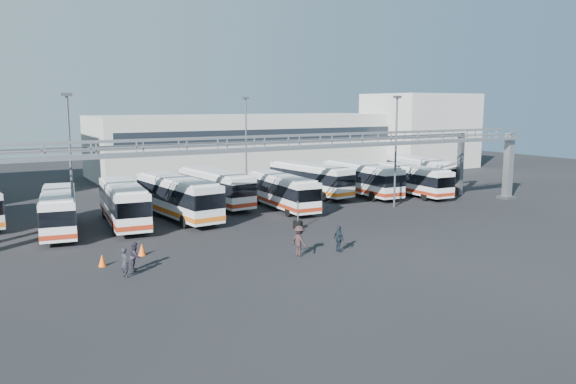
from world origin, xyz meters
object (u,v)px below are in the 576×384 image
bus_7 (362,178)px  tire_stack (298,224)px  bus_1 (59,210)px  pedestrian_b (135,256)px  bus_9 (421,171)px  pedestrian_d (339,239)px  light_pole_left (70,159)px  pedestrian_c (299,241)px  bus_6 (310,178)px  bus_3 (178,196)px  bus_4 (215,187)px  bus_8 (412,179)px  light_pole_back (246,139)px  pedestrian_a (125,262)px  cone_left (102,260)px  cone_right (142,249)px  bus_2 (123,202)px  bus_5 (283,191)px  light_pole_mid (396,145)px

bus_7 → tire_stack: bearing=-141.6°
bus_1 → tire_stack: size_ratio=4.88×
bus_1 → bus_7: size_ratio=0.95×
bus_7 → pedestrian_b: 31.39m
bus_9 → pedestrian_d: (-24.24, -18.59, -1.02)m
light_pole_left → pedestrian_c: (11.54, -11.32, -4.75)m
bus_7 → bus_6: bearing=153.1°
bus_3 → bus_4: bearing=33.2°
bus_4 → bus_8: size_ratio=1.08×
bus_3 → bus_6: bus_3 is taller
light_pole_back → bus_6: (4.66, -5.60, -3.90)m
bus_4 → pedestrian_a: size_ratio=6.61×
cone_left → cone_right: cone_right is taller
pedestrian_d → cone_left: 14.62m
pedestrian_d → pedestrian_a: bearing=83.4°
light_pole_back → cone_right: (-17.00, -20.22, -5.34)m
light_pole_back → pedestrian_b: 29.86m
bus_4 → bus_7: 15.68m
tire_stack → bus_6: bearing=54.6°
bus_9 → pedestrian_b: bus_9 is taller
bus_2 → pedestrian_a: size_ratio=6.67×
bus_9 → pedestrian_a: bus_9 is taller
bus_1 → bus_5: size_ratio=1.02×
bus_6 → bus_7: bearing=-36.4°
bus_1 → bus_9: bus_9 is taller
bus_4 → bus_1: bearing=-166.9°
bus_4 → light_pole_mid: bearing=-36.8°
light_pole_left → bus_3: size_ratio=0.87×
pedestrian_c → pedestrian_d: size_ratio=1.13×
bus_4 → bus_7: size_ratio=0.99×
bus_3 → bus_7: bus_3 is taller
bus_2 → cone_right: (-1.24, -9.68, -1.46)m
bus_8 → light_pole_back: bearing=145.4°
bus_3 → tire_stack: bearing=-56.8°
light_pole_left → cone_left: (0.31, -7.47, -5.36)m
bus_7 → pedestrian_c: bearing=-134.4°
bus_6 → tire_stack: bus_6 is taller
bus_5 → pedestrian_d: size_ratio=6.04×
light_pole_mid → bus_1: light_pole_mid is taller
bus_2 → pedestrian_a: bus_2 is taller
light_pole_left → pedestrian_d: 19.10m
bus_8 → tire_stack: bearing=-154.4°
light_pole_left → light_pole_back: 24.41m
light_pole_mid → bus_3: light_pole_mid is taller
bus_6 → pedestrian_a: bearing=-149.6°
cone_right → bus_6: bearing=34.0°
light_pole_back → bus_5: 11.71m
bus_1 → bus_3: bus_3 is taller
bus_3 → bus_8: 25.27m
light_pole_left → cone_left: 9.20m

